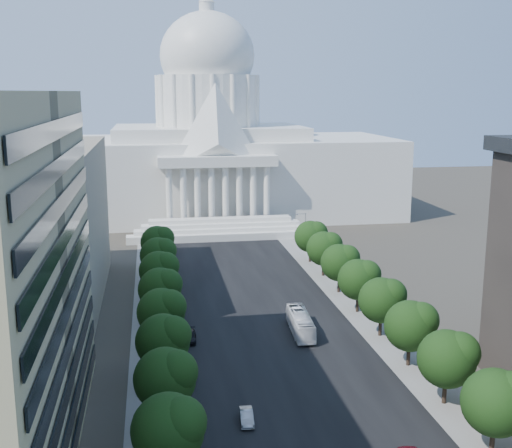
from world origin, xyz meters
TOP-DOWN VIEW (x-y plane):
  - road_asphalt at (0.00, 90.00)m, footprint 30.00×260.00m
  - sidewalk_left at (-19.00, 90.00)m, footprint 8.00×260.00m
  - sidewalk_right at (19.00, 90.00)m, footprint 8.00×260.00m
  - capitol at (0.00, 184.89)m, footprint 120.00×56.00m
  - tree_l_c at (-17.66, 35.81)m, footprint 7.79×7.60m
  - tree_l_d at (-17.66, 47.81)m, footprint 7.79×7.60m
  - tree_l_e at (-17.66, 59.81)m, footprint 7.79×7.60m
  - tree_l_f at (-17.66, 71.81)m, footprint 7.79×7.60m
  - tree_l_g at (-17.66, 83.81)m, footprint 7.79×7.60m
  - tree_l_h at (-17.66, 95.81)m, footprint 7.79×7.60m
  - tree_l_i at (-17.66, 107.81)m, footprint 7.79×7.60m
  - tree_l_j at (-17.66, 119.81)m, footprint 7.79×7.60m
  - tree_r_c at (18.34, 35.81)m, footprint 7.79×7.60m
  - tree_r_d at (18.34, 47.81)m, footprint 7.79×7.60m
  - tree_r_e at (18.34, 59.81)m, footprint 7.79×7.60m
  - tree_r_f at (18.34, 71.81)m, footprint 7.79×7.60m
  - tree_r_g at (18.34, 83.81)m, footprint 7.79×7.60m
  - tree_r_h at (18.34, 95.81)m, footprint 7.79×7.60m
  - tree_r_i at (18.34, 107.81)m, footprint 7.79×7.60m
  - tree_r_j at (18.34, 119.81)m, footprint 7.79×7.60m
  - streetlight_c at (19.90, 60.00)m, footprint 2.61×0.44m
  - streetlight_d at (19.90, 85.00)m, footprint 2.61×0.44m
  - streetlight_e at (19.90, 110.00)m, footprint 2.61×0.44m
  - streetlight_f at (19.90, 135.00)m, footprint 2.61×0.44m
  - car_silver at (-8.22, 47.20)m, footprint 1.87×4.62m
  - car_dark_b at (-13.50, 74.71)m, footprint 2.52×5.39m
  - city_bus at (5.12, 75.16)m, footprint 3.77×12.98m

SIDE VIEW (x-z plane):
  - road_asphalt at x=0.00m, z-range -0.01..0.01m
  - sidewalk_left at x=-19.00m, z-range -0.01..0.01m
  - sidewalk_right at x=19.00m, z-range -0.01..0.01m
  - car_silver at x=-8.22m, z-range 0.00..1.49m
  - car_dark_b at x=-13.50m, z-range 0.00..1.52m
  - city_bus at x=5.12m, z-range 0.00..3.57m
  - streetlight_c at x=19.90m, z-range 1.32..10.32m
  - streetlight_d at x=19.90m, z-range 1.32..10.32m
  - streetlight_e at x=19.90m, z-range 1.32..10.32m
  - streetlight_f at x=19.90m, z-range 1.32..10.32m
  - tree_l_c at x=-17.66m, z-range 1.47..11.44m
  - tree_l_d at x=-17.66m, z-range 1.47..11.44m
  - tree_l_e at x=-17.66m, z-range 1.47..11.44m
  - tree_l_f at x=-17.66m, z-range 1.47..11.44m
  - tree_l_g at x=-17.66m, z-range 1.47..11.44m
  - tree_l_h at x=-17.66m, z-range 1.47..11.44m
  - tree_l_i at x=-17.66m, z-range 1.47..11.44m
  - tree_l_j at x=-17.66m, z-range 1.47..11.44m
  - tree_r_c at x=18.34m, z-range 1.47..11.44m
  - tree_r_d at x=18.34m, z-range 1.47..11.44m
  - tree_r_e at x=18.34m, z-range 1.47..11.44m
  - tree_r_f at x=18.34m, z-range 1.47..11.44m
  - tree_r_g at x=18.34m, z-range 1.47..11.44m
  - tree_r_h at x=18.34m, z-range 1.47..11.44m
  - tree_r_i at x=18.34m, z-range 1.47..11.44m
  - tree_r_j at x=18.34m, z-range 1.47..11.44m
  - capitol at x=0.00m, z-range -16.49..56.51m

